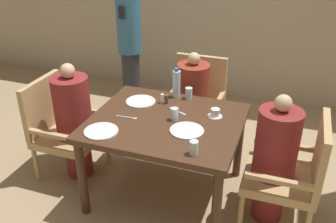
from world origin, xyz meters
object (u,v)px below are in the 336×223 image
diner_in_right_chair (274,159)px  glass_tall_far (175,114)px  glass_tall_near (189,93)px  glass_tall_mid (194,148)px  plate_main_left (141,101)px  chair_right_side (293,171)px  teacup_with_saucer (215,113)px  plate_main_right (187,131)px  plate_dessert_center (101,131)px  diner_in_left_chair (74,121)px  diner_in_far_chair (192,101)px  water_bottle (176,84)px  chair_far_side (196,100)px  chair_left_side (61,126)px  standing_host (130,42)px

diner_in_right_chair → glass_tall_far: 0.84m
glass_tall_near → glass_tall_mid: 0.88m
plate_main_left → chair_right_side: bearing=-9.8°
teacup_with_saucer → glass_tall_far: glass_tall_far is taller
plate_main_right → teacup_with_saucer: teacup_with_saucer is taller
plate_dessert_center → glass_tall_mid: bearing=-4.0°
diner_in_right_chair → plate_dessert_center: size_ratio=4.18×
diner_in_left_chair → teacup_with_saucer: bearing=8.5°
diner_in_far_chair → water_bottle: (-0.06, -0.34, 0.32)m
chair_right_side → diner_in_right_chair: size_ratio=0.84×
chair_far_side → diner_in_right_chair: bearing=-47.0°
plate_main_right → glass_tall_near: (-0.15, 0.56, 0.05)m
plate_main_left → plate_main_right: same height
chair_far_side → plate_main_left: size_ratio=3.52×
diner_in_left_chair → diner_in_far_chair: bearing=42.0°
chair_left_side → plate_main_right: 1.26m
chair_left_side → diner_in_left_chair: bearing=0.0°
teacup_with_saucer → diner_in_left_chair: bearing=-171.5°
teacup_with_saucer → diner_in_far_chair: bearing=120.8°
glass_tall_near → teacup_with_saucer: bearing=-40.9°
teacup_with_saucer → plate_main_right: bearing=-116.4°
teacup_with_saucer → water_bottle: water_bottle is taller
plate_main_right → glass_tall_near: 0.58m
plate_main_left → glass_tall_mid: glass_tall_mid is taller
diner_in_right_chair → glass_tall_mid: bearing=-143.3°
plate_main_right → glass_tall_mid: size_ratio=2.54×
plate_main_right → teacup_with_saucer: bearing=63.6°
chair_left_side → chair_far_side: bearing=42.5°
diner_in_left_chair → diner_in_right_chair: 1.74m
glass_tall_mid → teacup_with_saucer: bearing=88.5°
standing_host → plate_dessert_center: standing_host is taller
diner_in_left_chair → chair_right_side: diner_in_left_chair is taller
teacup_with_saucer → glass_tall_near: size_ratio=1.17×
standing_host → water_bottle: bearing=-46.0°
chair_left_side → diner_in_right_chair: size_ratio=0.84×
diner_in_left_chair → glass_tall_near: size_ratio=10.77×
chair_far_side → chair_right_side: bearing=-42.5°
diner_in_left_chair → chair_right_side: 1.89m
diner_in_right_chair → plate_dessert_center: 1.32m
diner_in_right_chair → plate_dessert_center: diner_in_right_chair is taller
plate_main_right → teacup_with_saucer: 0.33m
chair_left_side → diner_in_right_chair: 1.89m
chair_left_side → diner_in_far_chair: (1.02, 0.78, 0.05)m
diner_in_left_chair → teacup_with_saucer: size_ratio=9.24×
plate_main_left → teacup_with_saucer: teacup_with_saucer is taller
glass_tall_mid → diner_in_right_chair: bearing=36.7°
water_bottle → glass_tall_near: water_bottle is taller
plate_main_left → plate_main_right: size_ratio=1.00×
chair_right_side → glass_tall_near: bearing=155.2°
glass_tall_mid → diner_in_left_chair: bearing=162.1°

